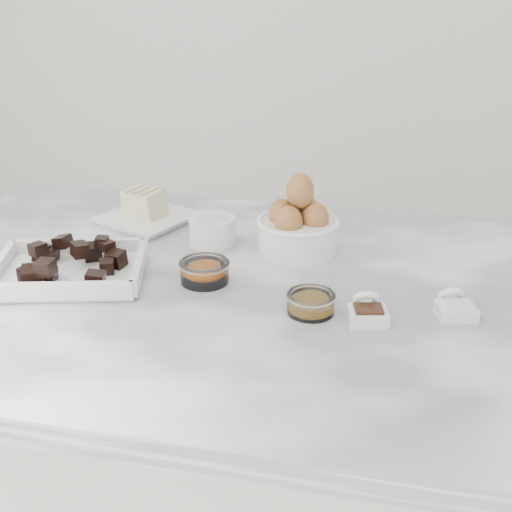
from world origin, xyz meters
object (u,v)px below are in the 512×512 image
Objects in this scene: egg_bowl at (298,226)px; honey_bowl at (311,303)px; chocolate_dish at (69,265)px; butter_plate at (145,211)px; sugar_ramekin at (212,229)px; salt_spoon at (455,307)px; zest_bowl at (204,270)px; vanilla_spoon at (367,311)px.

egg_bowl is 2.00× the size of honey_bowl.
egg_bowl reaches higher than chocolate_dish.
honey_bowl is (0.37, -0.30, -0.01)m from butter_plate.
chocolate_dish is 3.28× the size of sugar_ramekin.
butter_plate is 0.32m from egg_bowl.
sugar_ramekin is at bearing 134.20° from honey_bowl.
sugar_ramekin reaches higher than honey_bowl.
butter_plate is 0.48m from honey_bowl.
salt_spoon is at bearing -23.38° from sugar_ramekin.
egg_bowl is 0.33m from salt_spoon.
salt_spoon is (0.39, -0.03, -0.01)m from zest_bowl.
chocolate_dish is 0.27m from butter_plate.
salt_spoon is (0.13, 0.04, -0.00)m from vanilla_spoon.
vanilla_spoon is (0.30, -0.23, -0.01)m from sugar_ramekin.
vanilla_spoon is at bearing -37.03° from sugar_ramekin.
butter_plate reaches higher than salt_spoon.
chocolate_dish is 3.73× the size of honey_bowl.
sugar_ramekin reaches higher than vanilla_spoon.
egg_bowl is at bearing 30.11° from chocolate_dish.
egg_bowl reaches higher than butter_plate.
egg_bowl is at bearing 121.64° from vanilla_spoon.
honey_bowl is at bearing -3.97° from chocolate_dish.
zest_bowl is at bearing 175.86° from salt_spoon.
butter_plate reaches higher than zest_bowl.
butter_plate is at bearing 146.47° from vanilla_spoon.
zest_bowl is at bearing -50.83° from butter_plate.
salt_spoon is (0.61, 0.01, -0.01)m from chocolate_dish.
sugar_ramekin is 0.31m from honey_bowl.
egg_bowl is (0.34, 0.20, 0.02)m from chocolate_dish.
butter_plate reaches higher than sugar_ramekin.
honey_bowl is at bearing -75.52° from egg_bowl.
zest_bowl is 0.39m from salt_spoon.
butter_plate is 0.55m from vanilla_spoon.
salt_spoon is at bearing -4.14° from zest_bowl.
salt_spoon reaches higher than honey_bowl.
egg_bowl is 0.21m from zest_bowl.
honey_bowl is (0.22, -0.22, -0.01)m from sugar_ramekin.
zest_bowl is at bearing 160.14° from honey_bowl.
butter_plate is 2.42× the size of sugar_ramekin.
sugar_ramekin is at bearing 45.99° from chocolate_dish.
chocolate_dish is at bearing -134.01° from sugar_ramekin.
butter_plate is 2.44× the size of zest_bowl.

